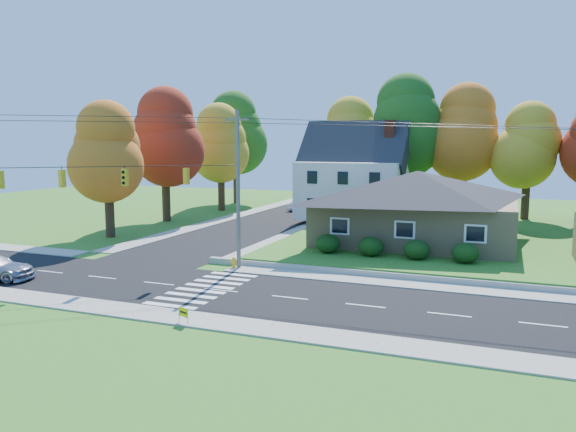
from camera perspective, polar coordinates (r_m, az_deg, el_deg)
name	(u,v)px	position (r m, az deg, el deg)	size (l,w,h in m)	color
ground	(221,291)	(31.00, -6.80, -7.53)	(120.00, 120.00, 0.00)	#3D7923
road_main	(221,290)	(31.00, -6.80, -7.51)	(90.00, 8.00, 0.02)	black
road_cross	(272,221)	(57.43, -1.63, -0.49)	(8.00, 44.00, 0.02)	black
sidewalk_north	(259,270)	(35.34, -2.96, -5.54)	(90.00, 2.00, 0.08)	#9C9A90
sidewalk_south	(170,316)	(26.86, -11.90, -9.94)	(90.00, 2.00, 0.08)	#9C9A90
lawn	(488,239)	(48.01, 19.62, -2.23)	(30.00, 30.00, 0.50)	#3D7923
ranch_house	(417,206)	(43.08, 12.93, 1.00)	(14.60, 10.60, 5.40)	tan
colonial_house	(354,177)	(56.28, 6.74, 3.98)	(10.40, 8.40, 9.60)	silver
hedge_row	(393,248)	(37.42, 10.67, -3.21)	(10.70, 1.70, 1.27)	#163A10
traffic_infrastructure	(229,194)	(31.34, -6.02, 2.22)	(38.10, 10.66, 10.00)	#666059
tree_lot_0	(350,139)	(62.50, 6.37, 7.75)	(6.72, 6.72, 12.51)	#3F2A19
tree_lot_1	(404,126)	(60.25, 11.72, 8.89)	(7.84, 7.84, 14.60)	#3F2A19
tree_lot_2	(465,133)	(60.51, 17.53, 8.08)	(7.28, 7.28, 13.56)	#3F2A19
tree_lot_3	(528,146)	(59.39, 23.23, 6.57)	(6.16, 6.16, 11.47)	#3F2A19
tree_west_0	(107,152)	(49.45, -17.90, 6.17)	(6.16, 6.16, 11.47)	#3F2A19
tree_west_1	(164,138)	(58.10, -12.44, 7.79)	(7.28, 7.28, 13.56)	#3F2A19
tree_west_2	(221,144)	(66.17, -6.85, 7.30)	(6.72, 6.72, 12.51)	#3F2A19
tree_west_3	(236,133)	(74.21, -5.30, 8.35)	(7.84, 7.84, 14.60)	#3F2A19
white_car	(299,205)	(65.95, 1.15, 1.12)	(1.35, 3.88, 1.28)	white
fire_hydrant	(234,263)	(36.04, -5.51, -4.79)	(0.42, 0.33, 0.75)	#F2B011
yard_sign	(183,313)	(25.57, -10.59, -9.62)	(0.59, 0.23, 0.76)	black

